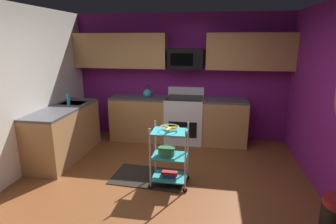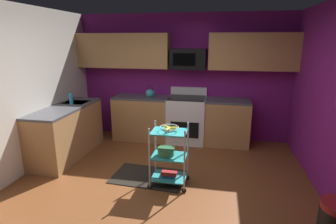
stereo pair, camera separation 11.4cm
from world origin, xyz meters
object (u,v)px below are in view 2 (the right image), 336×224
mixing_bowl_large (166,151)px  rolling_cart (169,156)px  book_stack (169,174)px  kettle (150,93)px  fruit_bowl (169,128)px  dish_soap_bottle (71,99)px  microwave (188,59)px  oven_range (187,119)px

mixing_bowl_large → rolling_cart: bearing=0.0°
book_stack → kettle: 2.15m
fruit_bowl → book_stack: (0.00, 0.00, -0.71)m
rolling_cart → mixing_bowl_large: (-0.05, 0.00, 0.07)m
rolling_cart → book_stack: rolling_cart is taller
book_stack → dish_soap_bottle: dish_soap_bottle is taller
microwave → dish_soap_bottle: 2.38m
oven_range → kettle: (-0.77, -0.00, 0.52)m
mixing_bowl_large → dish_soap_bottle: size_ratio=1.26×
kettle → microwave: bearing=8.0°
oven_range → microwave: size_ratio=1.57×
mixing_bowl_large → dish_soap_bottle: (-1.97, 0.92, 0.50)m
rolling_cart → dish_soap_bottle: (-2.01, 0.92, 0.57)m
fruit_bowl → kettle: (-0.75, 1.83, 0.12)m
rolling_cart → kettle: 2.05m
microwave → mixing_bowl_large: size_ratio=2.78×
kettle → mixing_bowl_large: bearing=-69.0°
kettle → book_stack: bearing=-67.7°
microwave → mixing_bowl_large: (-0.07, -1.94, -1.18)m
fruit_bowl → mixing_bowl_large: size_ratio=1.08×
rolling_cart → microwave: bearing=89.4°
rolling_cart → mixing_bowl_large: 0.08m
fruit_bowl → kettle: size_ratio=1.03×
rolling_cart → book_stack: (-0.00, 0.00, -0.29)m
dish_soap_bottle → book_stack: bearing=-24.5°
dish_soap_bottle → oven_range: bearing=24.2°
microwave → book_stack: bearing=-90.6°
mixing_bowl_large → oven_range: bearing=87.8°
oven_range → microwave: 1.23m
rolling_cart → kettle: (-0.75, 1.83, 0.54)m
fruit_bowl → book_stack: size_ratio=1.17×
oven_range → mixing_bowl_large: size_ratio=4.37×
oven_range → book_stack: oven_range is taller
rolling_cart → book_stack: bearing=180.0°
microwave → kettle: size_ratio=2.65×
book_stack → kettle: kettle is taller
dish_soap_bottle → microwave: bearing=26.6°
kettle → dish_soap_bottle: 1.56m
fruit_bowl → mixing_bowl_large: (-0.05, 0.00, -0.36)m
fruit_bowl → mixing_bowl_large: fruit_bowl is taller
mixing_bowl_large → kettle: 2.02m
microwave → fruit_bowl: bearing=-90.6°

